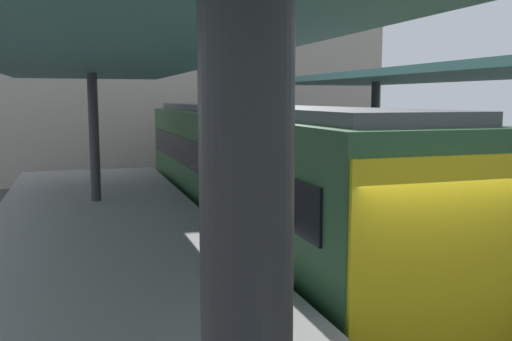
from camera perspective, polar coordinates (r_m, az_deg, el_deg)
The scene contains 4 objects.
rail_far_side at distance 8.56m, azimuth 19.61°, elevation -15.02°, with size 0.08×28.00×0.14m, color slate.
commuter_train at distance 14.14m, azimuth -0.44°, elevation 0.29°, with size 2.78×15.83×3.10m.
canopy_left at distance 7.67m, azimuth -15.13°, elevation 11.90°, with size 4.18×21.00×3.23m.
station_building_backdrop at distance 26.71m, azimuth -8.02°, elevation 11.66°, with size 18.00×6.00×11.00m, color #A89E8E.
Camera 1 is at (-4.20, -6.23, 3.47)m, focal length 39.17 mm.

